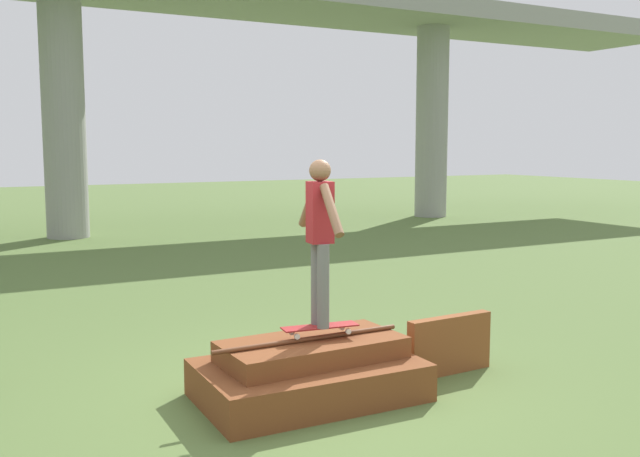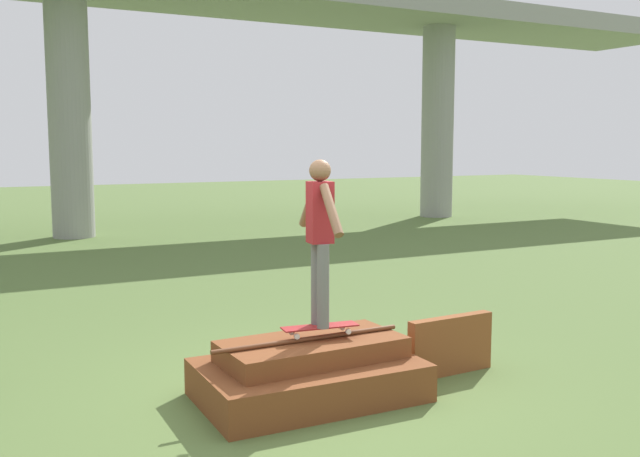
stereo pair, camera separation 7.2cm
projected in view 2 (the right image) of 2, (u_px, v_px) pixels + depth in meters
The scene contains 6 objects.
ground_plane at pixel (309, 398), 6.99m from camera, with size 80.00×80.00×0.00m, color #567038.
scrap_pile at pixel (309, 372), 6.97m from camera, with size 2.14×1.37×0.62m.
scrap_plank_loose at pixel (450, 345), 7.69m from camera, with size 1.07×0.17×0.63m.
skateboard at pixel (320, 327), 6.98m from camera, with size 0.78×0.29×0.09m.
skater at pixel (320, 231), 6.87m from camera, with size 0.25×1.07×1.63m.
highway_overpass at pixel (65, 3), 18.53m from camera, with size 44.00×4.09×7.07m.
Camera 2 is at (-3.06, -6.01, 2.46)m, focal length 40.00 mm.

